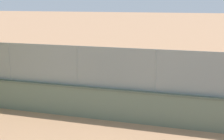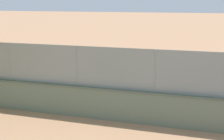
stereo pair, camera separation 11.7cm
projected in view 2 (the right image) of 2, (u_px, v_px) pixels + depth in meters
ground_plane at (132, 71)px, 23.21m from camera, size 260.00×260.00×0.00m
perimeter_wall at (78, 100)px, 14.02m from camera, size 27.33×1.27×1.36m
fence_panel_on_wall at (77, 66)px, 13.70m from camera, size 26.84×0.88×1.71m
player_near_wall_returning at (139, 64)px, 20.56m from camera, size 0.87×0.99×1.71m
player_crossing_court at (109, 77)px, 17.33m from camera, size 0.71×1.15×1.56m
player_baseline_waiting at (129, 72)px, 18.84m from camera, size 0.69×0.94×1.46m
sports_ball at (118, 87)px, 18.77m from camera, size 0.10×0.10×0.10m
spare_ball_by_wall at (76, 103)px, 15.81m from camera, size 0.07×0.07×0.07m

